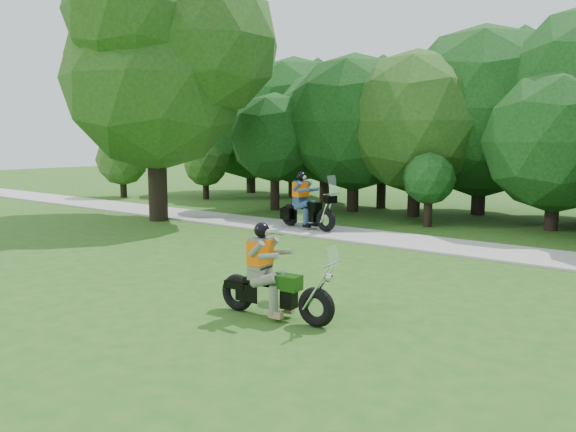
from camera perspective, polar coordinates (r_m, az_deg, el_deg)
The scene contains 6 objects.
ground at distance 9.17m, azimuth -2.67°, elevation -10.80°, with size 100.00×100.00×0.00m, color #215518.
walkway at distance 15.92m, azimuth 16.40°, elevation -3.01°, with size 60.00×2.20×0.06m, color #A2A29C.
tree_line at distance 21.91m, azimuth 25.19°, elevation 8.91°, with size 40.77×11.48×7.63m.
big_tree_west at distance 21.24m, azimuth -12.78°, elevation 15.26°, with size 8.64×6.56×9.96m.
chopper_motorcycle at distance 9.28m, azimuth -1.86°, elevation -6.82°, with size 2.21×0.62×1.58m.
touring_motorcycle at distance 18.17m, azimuth 1.65°, elevation 0.83°, with size 2.40×0.97×1.84m.
Camera 1 is at (5.66, -6.60, 2.92)m, focal length 35.00 mm.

